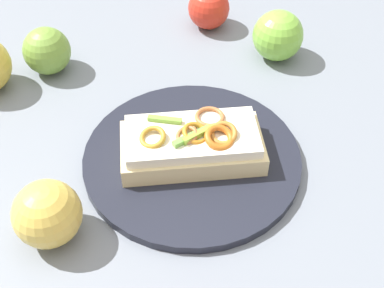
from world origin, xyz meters
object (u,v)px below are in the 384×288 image
object	(u,v)px
sandwich	(193,144)
apple_3	(46,51)
plate	(192,158)
apple_2	(47,214)
apple_5	(278,36)
apple_0	(209,8)

from	to	relation	value
sandwich	apple_3	xyz separation A→B (m)	(-0.00, 0.29, 0.00)
plate	apple_2	size ratio (longest dim) A/B	3.62
sandwich	apple_2	distance (m)	0.19
sandwich	apple_3	distance (m)	0.29
sandwich	apple_2	bearing A→B (deg)	-150.94
sandwich	apple_5	xyz separation A→B (m)	(0.25, 0.05, 0.01)
apple_2	apple_5	distance (m)	0.44
apple_0	apple_2	xyz separation A→B (m)	(-0.44, -0.14, 0.00)
apple_0	plate	bearing A→B (deg)	-143.71
plate	sandwich	distance (m)	0.03
apple_0	apple_3	world-z (taller)	apple_3
apple_0	apple_3	size ratio (longest dim) A/B	0.97
sandwich	apple_2	world-z (taller)	apple_2
plate	apple_2	distance (m)	0.19
apple_2	apple_5	size ratio (longest dim) A/B	0.98
apple_0	apple_2	size ratio (longest dim) A/B	0.90
plate	sandwich	world-z (taller)	sandwich
plate	apple_2	world-z (taller)	apple_2
sandwich	apple_5	distance (m)	0.26
apple_2	plate	bearing A→B (deg)	-13.38
plate	apple_5	xyz separation A→B (m)	(0.26, 0.05, 0.03)
apple_0	apple_5	xyz separation A→B (m)	(0.00, -0.13, 0.00)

